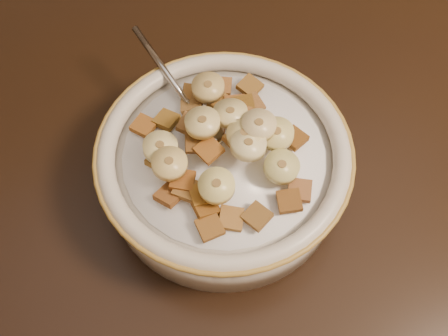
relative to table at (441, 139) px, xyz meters
name	(u,v)px	position (x,y,z in m)	size (l,w,h in m)	color
floor	(322,314)	(0.00, 0.00, -0.78)	(4.00, 4.50, 0.10)	#422816
table	(441,139)	(0.00, 0.00, 0.00)	(1.40, 0.90, 0.04)	black
cereal_bowl	(224,169)	(-0.25, 0.01, 0.05)	(0.23, 0.23, 0.05)	beige
milk	(224,155)	(-0.25, 0.01, 0.07)	(0.19, 0.19, 0.00)	white
spoon	(203,125)	(-0.26, 0.04, 0.08)	(0.04, 0.05, 0.01)	#A5A5A5
cereal_square_0	(209,150)	(-0.27, 0.00, 0.10)	(0.02, 0.02, 0.01)	brown
cereal_square_1	(294,138)	(-0.19, 0.00, 0.08)	(0.02, 0.02, 0.01)	brown
cereal_square_2	(186,189)	(-0.30, -0.02, 0.09)	(0.02, 0.02, 0.01)	#915F30
cereal_square_3	(160,160)	(-0.31, 0.02, 0.08)	(0.02, 0.02, 0.01)	brown
cereal_square_4	(169,195)	(-0.31, -0.02, 0.08)	(0.02, 0.02, 0.01)	brown
cereal_square_5	(166,120)	(-0.29, 0.06, 0.08)	(0.02, 0.02, 0.01)	olive
cereal_square_6	(206,207)	(-0.28, -0.04, 0.08)	(0.02, 0.02, 0.01)	brown
cereal_square_7	(160,145)	(-0.31, 0.03, 0.09)	(0.02, 0.02, 0.01)	olive
cereal_square_8	(202,195)	(-0.28, -0.03, 0.09)	(0.02, 0.02, 0.01)	#8C6019
cereal_square_9	(191,104)	(-0.27, 0.07, 0.08)	(0.02, 0.02, 0.01)	olive
cereal_square_10	(289,201)	(-0.21, -0.06, 0.08)	(0.02, 0.02, 0.01)	brown
cereal_square_11	(244,106)	(-0.22, 0.05, 0.09)	(0.02, 0.02, 0.01)	brown
cereal_square_12	(235,104)	(-0.23, 0.05, 0.09)	(0.02, 0.02, 0.01)	brown
cereal_square_13	(231,218)	(-0.27, -0.06, 0.08)	(0.02, 0.02, 0.01)	#976535
cereal_square_14	(210,227)	(-0.29, -0.06, 0.08)	(0.02, 0.02, 0.01)	brown
cereal_square_15	(221,103)	(-0.24, 0.06, 0.08)	(0.02, 0.02, 0.01)	#9B6A22
cereal_square_16	(197,142)	(-0.28, 0.02, 0.10)	(0.02, 0.02, 0.01)	brown
cereal_square_17	(193,94)	(-0.26, 0.08, 0.08)	(0.02, 0.02, 0.01)	brown
cereal_square_18	(300,190)	(-0.20, -0.05, 0.08)	(0.02, 0.02, 0.01)	brown
cereal_square_19	(254,119)	(-0.22, 0.03, 0.09)	(0.02, 0.02, 0.01)	brown
cereal_square_20	(221,86)	(-0.23, 0.08, 0.08)	(0.02, 0.02, 0.01)	brown
cereal_square_21	(238,140)	(-0.24, 0.01, 0.10)	(0.02, 0.02, 0.01)	olive
cereal_square_22	(183,180)	(-0.30, -0.01, 0.09)	(0.02, 0.02, 0.01)	brown
cereal_square_23	(257,216)	(-0.25, -0.06, 0.08)	(0.02, 0.02, 0.01)	brown
cereal_square_24	(190,125)	(-0.28, 0.04, 0.09)	(0.02, 0.02, 0.01)	brown
cereal_square_25	(250,86)	(-0.21, 0.07, 0.08)	(0.02, 0.02, 0.01)	brown
cereal_square_26	(252,104)	(-0.21, 0.05, 0.08)	(0.02, 0.02, 0.01)	brown
cereal_square_27	(144,126)	(-0.32, 0.06, 0.08)	(0.02, 0.02, 0.01)	#9B531D
banana_slice_0	(230,113)	(-0.24, 0.03, 0.10)	(0.03, 0.03, 0.01)	#FDEEA2
banana_slice_1	(248,145)	(-0.24, -0.01, 0.11)	(0.03, 0.03, 0.01)	#F4E297
banana_slice_2	(202,123)	(-0.27, 0.02, 0.11)	(0.03, 0.03, 0.01)	#EBCC74
banana_slice_3	(244,135)	(-0.24, 0.00, 0.11)	(0.03, 0.03, 0.01)	#DAC283
banana_slice_4	(276,134)	(-0.21, 0.00, 0.10)	(0.03, 0.03, 0.01)	#D0C176
banana_slice_5	(259,125)	(-0.22, 0.01, 0.11)	(0.03, 0.03, 0.01)	#FFE7A7
banana_slice_6	(282,167)	(-0.21, -0.03, 0.09)	(0.03, 0.03, 0.01)	#DAD080
banana_slice_7	(170,164)	(-0.30, 0.00, 0.10)	(0.03, 0.03, 0.01)	#EACD71
banana_slice_8	(208,87)	(-0.25, 0.07, 0.10)	(0.03, 0.03, 0.01)	tan
banana_slice_9	(160,147)	(-0.31, 0.02, 0.09)	(0.03, 0.03, 0.01)	#FFE6AC
banana_slice_10	(217,186)	(-0.27, -0.03, 0.10)	(0.03, 0.03, 0.01)	#EDE286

